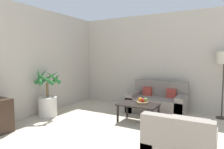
# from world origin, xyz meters

# --- Properties ---
(wall_back) EXTENTS (8.76, 0.06, 2.70)m
(wall_back) POSITION_xyz_m (0.00, 5.66, 1.35)
(wall_back) COLOR #BCB2A3
(wall_back) RESTS_ON ground_plane
(wall_left) EXTENTS (0.06, 7.23, 2.70)m
(wall_left) POSITION_xyz_m (-3.61, 2.81, 1.35)
(wall_left) COLOR #BCB2A3
(wall_left) RESTS_ON ground_plane
(potted_palm) EXTENTS (0.71, 0.72, 1.23)m
(potted_palm) POSITION_xyz_m (-3.24, 3.41, 0.42)
(potted_palm) COLOR beige
(potted_palm) RESTS_ON ground_plane
(sofa_loveseat) EXTENTS (1.46, 0.81, 0.82)m
(sofa_loveseat) POSITION_xyz_m (-0.99, 5.10, 0.27)
(sofa_loveseat) COLOR gray
(sofa_loveseat) RESTS_ON ground_plane
(floor_lamp) EXTENTS (0.34, 0.34, 1.60)m
(floor_lamp) POSITION_xyz_m (0.51, 5.36, 1.37)
(floor_lamp) COLOR #2D2823
(floor_lamp) RESTS_ON ground_plane
(coffee_table) EXTENTS (0.88, 0.59, 0.41)m
(coffee_table) POSITION_xyz_m (-1.13, 4.13, 0.36)
(coffee_table) COLOR black
(coffee_table) RESTS_ON ground_plane
(fruit_bowl) EXTENTS (0.26, 0.26, 0.04)m
(fruit_bowl) POSITION_xyz_m (-1.06, 4.21, 0.43)
(fruit_bowl) COLOR #997A4C
(fruit_bowl) RESTS_ON coffee_table
(apple_red) EXTENTS (0.08, 0.08, 0.08)m
(apple_red) POSITION_xyz_m (-1.05, 4.19, 0.49)
(apple_red) COLOR red
(apple_red) RESTS_ON fruit_bowl
(apple_green) EXTENTS (0.08, 0.08, 0.08)m
(apple_green) POSITION_xyz_m (-1.01, 4.27, 0.50)
(apple_green) COLOR olive
(apple_green) RESTS_ON fruit_bowl
(orange_fruit) EXTENTS (0.09, 0.09, 0.09)m
(orange_fruit) POSITION_xyz_m (-1.13, 4.24, 0.50)
(orange_fruit) COLOR orange
(orange_fruit) RESTS_ON fruit_bowl
(armchair) EXTENTS (0.84, 0.80, 0.76)m
(armchair) POSITION_xyz_m (0.08, 2.64, 0.25)
(armchair) COLOR gray
(armchair) RESTS_ON ground_plane
(ottoman) EXTENTS (0.64, 0.49, 0.41)m
(ottoman) POSITION_xyz_m (0.06, 3.46, 0.21)
(ottoman) COLOR gray
(ottoman) RESTS_ON ground_plane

